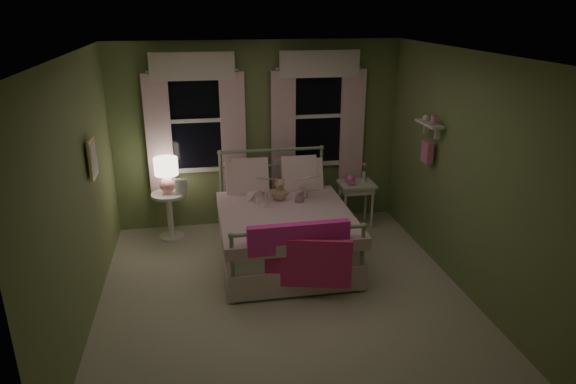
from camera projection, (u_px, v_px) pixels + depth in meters
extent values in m
plane|color=beige|center=(283.00, 293.00, 5.73)|extent=(4.20, 4.20, 0.00)
plane|color=white|center=(282.00, 54.00, 4.83)|extent=(4.20, 4.20, 0.00)
plane|color=#6E8550|center=(258.00, 135.00, 7.22)|extent=(4.00, 0.00, 4.00)
plane|color=#6E8550|center=(337.00, 288.00, 3.34)|extent=(4.00, 0.00, 4.00)
plane|color=#6E8550|center=(79.00, 196.00, 4.95)|extent=(0.00, 4.20, 4.20)
plane|color=#6E8550|center=(463.00, 173.00, 5.61)|extent=(0.00, 4.20, 4.20)
cube|color=white|center=(283.00, 227.00, 6.41)|extent=(1.44, 1.94, 0.26)
cube|color=white|center=(284.00, 244.00, 6.49)|extent=(1.54, 2.02, 0.30)
cube|color=white|center=(286.00, 218.00, 6.21)|extent=(1.58, 1.75, 0.14)
cylinder|color=#9EB793|center=(229.00, 240.00, 6.34)|extent=(0.04, 1.90, 0.04)
cylinder|color=#9EB793|center=(337.00, 232.00, 6.57)|extent=(0.04, 1.90, 0.04)
cylinder|color=#9EB793|center=(221.00, 192.00, 7.14)|extent=(0.04, 0.04, 1.15)
cylinder|color=#9EB793|center=(321.00, 186.00, 7.37)|extent=(0.04, 0.04, 1.15)
sphere|color=#9EB793|center=(220.00, 153.00, 6.94)|extent=(0.07, 0.07, 0.07)
sphere|color=#9EB793|center=(322.00, 148.00, 7.17)|extent=(0.07, 0.07, 0.07)
cylinder|color=#9EB793|center=(271.00, 150.00, 7.06)|extent=(1.42, 0.04, 0.04)
cylinder|color=#9EB793|center=(272.00, 165.00, 7.13)|extent=(1.38, 0.03, 0.03)
cylinder|color=#9EB793|center=(233.00, 270.00, 5.40)|extent=(0.04, 0.04, 0.80)
cylinder|color=#9EB793|center=(362.00, 259.00, 5.64)|extent=(0.04, 0.04, 0.80)
sphere|color=#9EB793|center=(231.00, 236.00, 5.27)|extent=(0.07, 0.07, 0.07)
sphere|color=#9EB793|center=(364.00, 226.00, 5.50)|extent=(0.07, 0.07, 0.07)
cylinder|color=#9EB793|center=(299.00, 231.00, 5.38)|extent=(1.42, 0.04, 0.04)
cube|color=white|center=(247.00, 182.00, 6.86)|extent=(0.55, 0.32, 0.57)
cube|color=white|center=(302.00, 179.00, 6.99)|extent=(0.55, 0.32, 0.57)
cube|color=white|center=(250.00, 176.00, 6.84)|extent=(0.48, 0.30, 0.51)
cube|color=white|center=(299.00, 173.00, 6.95)|extent=(0.48, 0.30, 0.51)
cube|color=#FF31B0|center=(299.00, 238.00, 5.41)|extent=(1.10, 0.12, 0.32)
cube|color=#EB2D7F|center=(300.00, 264.00, 5.44)|extent=(1.08, 0.30, 0.55)
imported|color=#F7D1DD|center=(256.00, 174.00, 6.59)|extent=(0.33, 0.25, 0.83)
imported|color=#F7D1DD|center=(299.00, 179.00, 6.71)|extent=(0.35, 0.30, 0.63)
imported|color=beige|center=(258.00, 182.00, 6.36)|extent=(0.23, 0.17, 0.26)
imported|color=beige|center=(303.00, 183.00, 6.47)|extent=(0.23, 0.19, 0.26)
sphere|color=tan|center=(279.00, 194.00, 6.57)|extent=(0.18, 0.18, 0.18)
sphere|color=tan|center=(280.00, 184.00, 6.51)|extent=(0.13, 0.13, 0.13)
sphere|color=tan|center=(276.00, 180.00, 6.48)|extent=(0.05, 0.05, 0.05)
sphere|color=tan|center=(283.00, 180.00, 6.50)|extent=(0.05, 0.05, 0.05)
sphere|color=tan|center=(274.00, 194.00, 6.53)|extent=(0.07, 0.07, 0.07)
sphere|color=tan|center=(286.00, 193.00, 6.55)|extent=(0.07, 0.07, 0.07)
sphere|color=#8C6B51|center=(280.00, 186.00, 6.46)|extent=(0.04, 0.04, 0.04)
cylinder|color=white|center=(168.00, 195.00, 6.89)|extent=(0.46, 0.46, 0.04)
cylinder|color=white|center=(170.00, 216.00, 7.00)|extent=(0.08, 0.08, 0.60)
cylinder|color=white|center=(172.00, 236.00, 7.10)|extent=(0.34, 0.34, 0.03)
sphere|color=pink|center=(167.00, 185.00, 6.84)|extent=(0.21, 0.21, 0.21)
cylinder|color=pink|center=(167.00, 176.00, 6.80)|extent=(0.03, 0.03, 0.12)
cylinder|color=#FFEAC6|center=(166.00, 166.00, 6.75)|extent=(0.31, 0.31, 0.23)
imported|color=beige|center=(176.00, 194.00, 6.83)|extent=(0.20, 0.25, 0.02)
cube|color=white|center=(357.00, 184.00, 7.29)|extent=(0.50, 0.40, 0.04)
cube|color=white|center=(356.00, 189.00, 7.32)|extent=(0.44, 0.34, 0.08)
cylinder|color=white|center=(345.00, 210.00, 7.23)|extent=(0.04, 0.04, 0.60)
cylinder|color=white|center=(372.00, 208.00, 7.30)|extent=(0.04, 0.04, 0.60)
cylinder|color=white|center=(339.00, 202.00, 7.51)|extent=(0.04, 0.04, 0.60)
cylinder|color=white|center=(365.00, 201.00, 7.58)|extent=(0.04, 0.04, 0.60)
sphere|color=pink|center=(350.00, 179.00, 7.25)|extent=(0.14, 0.14, 0.14)
cube|color=pink|center=(352.00, 183.00, 7.17)|extent=(0.10, 0.05, 0.04)
cylinder|color=white|center=(364.00, 177.00, 7.33)|extent=(0.05, 0.05, 0.14)
cylinder|color=#4C7F3F|center=(364.00, 169.00, 7.29)|extent=(0.01, 0.01, 0.12)
sphere|color=pink|center=(364.00, 165.00, 7.27)|extent=(0.06, 0.06, 0.06)
cube|color=black|center=(196.00, 120.00, 6.98)|extent=(0.76, 0.02, 1.35)
cube|color=white|center=(192.00, 68.00, 6.72)|extent=(0.84, 0.05, 0.06)
cube|color=white|center=(199.00, 170.00, 7.20)|extent=(0.84, 0.05, 0.06)
cube|color=white|center=(166.00, 122.00, 6.89)|extent=(0.06, 0.05, 1.40)
cube|color=white|center=(225.00, 120.00, 7.03)|extent=(0.06, 0.05, 1.40)
cube|color=white|center=(196.00, 121.00, 6.96)|extent=(0.76, 0.04, 0.05)
cube|color=white|center=(159.00, 137.00, 6.91)|extent=(0.34, 0.06, 1.70)
cube|color=white|center=(233.00, 134.00, 7.07)|extent=(0.34, 0.06, 1.70)
cube|color=white|center=(192.00, 66.00, 6.65)|extent=(1.10, 0.08, 0.36)
cylinder|color=white|center=(193.00, 71.00, 6.71)|extent=(1.20, 0.03, 0.03)
cube|color=black|center=(317.00, 116.00, 7.26)|extent=(0.76, 0.02, 1.35)
cube|color=white|center=(319.00, 66.00, 7.00)|extent=(0.84, 0.05, 0.06)
cube|color=white|center=(317.00, 164.00, 7.48)|extent=(0.84, 0.05, 0.06)
cube|color=white|center=(290.00, 117.00, 7.18)|extent=(0.06, 0.05, 1.40)
cube|color=white|center=(345.00, 115.00, 7.31)|extent=(0.06, 0.05, 1.40)
cube|color=white|center=(318.00, 116.00, 7.24)|extent=(0.76, 0.04, 0.05)
cube|color=silver|center=(283.00, 132.00, 7.19)|extent=(0.34, 0.06, 1.70)
cube|color=white|center=(352.00, 129.00, 7.35)|extent=(0.34, 0.06, 1.70)
cube|color=white|center=(320.00, 64.00, 6.93)|extent=(1.10, 0.08, 0.36)
cylinder|color=white|center=(319.00, 68.00, 6.99)|extent=(1.20, 0.03, 0.03)
cube|color=white|center=(429.00, 124.00, 6.10)|extent=(0.15, 0.50, 0.03)
cube|color=white|center=(437.00, 133.00, 6.00)|extent=(0.06, 0.03, 0.14)
cube|color=white|center=(426.00, 127.00, 6.28)|extent=(0.06, 0.03, 0.14)
cylinder|color=pink|center=(433.00, 120.00, 5.99)|extent=(0.06, 0.06, 0.10)
sphere|color=white|center=(426.00, 118.00, 6.18)|extent=(0.08, 0.08, 0.08)
cube|color=pink|center=(427.00, 152.00, 6.23)|extent=(0.08, 0.18, 0.26)
cube|color=beige|center=(92.00, 158.00, 5.44)|extent=(0.03, 0.32, 0.42)
cube|color=silver|center=(94.00, 158.00, 5.44)|extent=(0.01, 0.25, 0.34)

